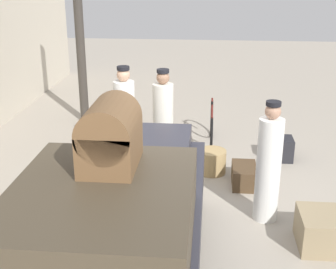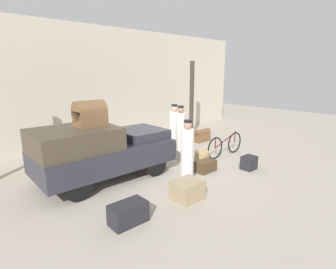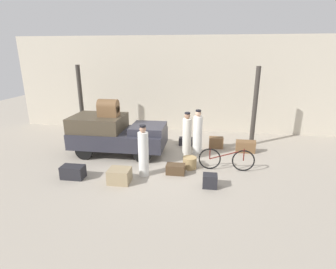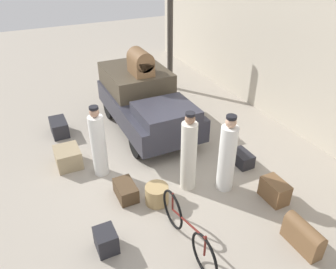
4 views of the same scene
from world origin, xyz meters
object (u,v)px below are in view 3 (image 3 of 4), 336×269
object	(u,v)px
wicker_basket	(190,163)
conductor_in_dark_uniform	(187,138)
trunk_barrel_dark	(246,146)
trunk_umber_medium	(176,169)
truck	(115,133)
suitcase_black_upright	(210,181)
suitcase_tan_flat	(186,141)
trunk_on_truck_roof	(108,108)
bicycle	(226,159)
porter_with_bicycle	(198,133)
trunk_large_brown	(216,143)
porter_carrying_trunk	(143,153)
trunk_wicker_pale	(120,176)
suitcase_small_leather	(73,172)

from	to	relation	value
wicker_basket	conductor_in_dark_uniform	world-z (taller)	conductor_in_dark_uniform
trunk_barrel_dark	trunk_umber_medium	size ratio (longest dim) A/B	1.22
truck	suitcase_black_upright	distance (m)	4.24
wicker_basket	trunk_barrel_dark	distance (m)	2.71
suitcase_tan_flat	trunk_on_truck_roof	distance (m)	3.49
bicycle	suitcase_tan_flat	world-z (taller)	bicycle
truck	porter_with_bicycle	distance (m)	3.14
porter_with_bicycle	conductor_in_dark_uniform	world-z (taller)	conductor_in_dark_uniform
truck	suitcase_black_upright	size ratio (longest dim) A/B	8.43
trunk_barrel_dark	trunk_on_truck_roof	distance (m)	5.44
wicker_basket	trunk_large_brown	distance (m)	2.34
porter_carrying_trunk	porter_with_bicycle	xyz separation A→B (m)	(1.60, 2.18, 0.02)
trunk_large_brown	trunk_umber_medium	bearing A→B (deg)	-117.26
wicker_basket	porter_with_bicycle	size ratio (longest dim) A/B	0.27
bicycle	conductor_in_dark_uniform	size ratio (longest dim) A/B	1.04
trunk_umber_medium	trunk_wicker_pale	size ratio (longest dim) A/B	0.93
truck	trunk_wicker_pale	bearing A→B (deg)	-68.68
trunk_wicker_pale	trunk_on_truck_roof	xyz separation A→B (m)	(-1.10, 2.29, 1.56)
bicycle	trunk_on_truck_roof	xyz separation A→B (m)	(-4.32, 0.95, 1.40)
bicycle	trunk_umber_medium	distance (m)	1.72
trunk_barrel_dark	trunk_wicker_pale	world-z (taller)	trunk_barrel_dark
porter_carrying_trunk	trunk_barrel_dark	distance (m)	4.29
truck	suitcase_small_leather	bearing A→B (deg)	-105.65
porter_carrying_trunk	suitcase_black_upright	distance (m)	2.21
porter_with_bicycle	suitcase_tan_flat	world-z (taller)	porter_with_bicycle
bicycle	truck	bearing A→B (deg)	166.97
porter_carrying_trunk	trunk_barrel_dark	xyz separation A→B (m)	(3.47, 2.48, -0.49)
conductor_in_dark_uniform	trunk_barrel_dark	world-z (taller)	conductor_in_dark_uniform
truck	bicycle	bearing A→B (deg)	-13.03
suitcase_tan_flat	trunk_umber_medium	bearing A→B (deg)	-92.14
wicker_basket	trunk_on_truck_roof	size ratio (longest dim) A/B	0.64
porter_with_bicycle	suitcase_small_leather	distance (m)	4.65
bicycle	suitcase_small_leather	world-z (taller)	bicycle
bicycle	suitcase_small_leather	bearing A→B (deg)	-164.90
trunk_on_truck_roof	conductor_in_dark_uniform	bearing A→B (deg)	-3.59
porter_carrying_trunk	conductor_in_dark_uniform	bearing A→B (deg)	50.50
truck	bicycle	size ratio (longest dim) A/B	1.93
truck	trunk_on_truck_roof	distance (m)	0.98
trunk_large_brown	suitcase_small_leather	xyz separation A→B (m)	(-4.47, -3.40, -0.02)
truck	trunk_large_brown	xyz separation A→B (m)	(3.85, 1.17, -0.59)
wicker_basket	suitcase_tan_flat	xyz separation A→B (m)	(-0.32, 2.29, -0.04)
suitcase_tan_flat	wicker_basket	bearing A→B (deg)	-82.16
porter_with_bicycle	porter_carrying_trunk	bearing A→B (deg)	-126.29
porter_carrying_trunk	porter_with_bicycle	world-z (taller)	porter_with_bicycle
porter_carrying_trunk	trunk_on_truck_roof	bearing A→B (deg)	135.28
trunk_large_brown	trunk_barrel_dark	distance (m)	1.18
porter_with_bicycle	trunk_large_brown	world-z (taller)	porter_with_bicycle
conductor_in_dark_uniform	trunk_barrel_dark	xyz separation A→B (m)	(2.22, 0.98, -0.54)
wicker_basket	porter_with_bicycle	distance (m)	1.59
suitcase_black_upright	suitcase_small_leather	bearing A→B (deg)	-179.54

